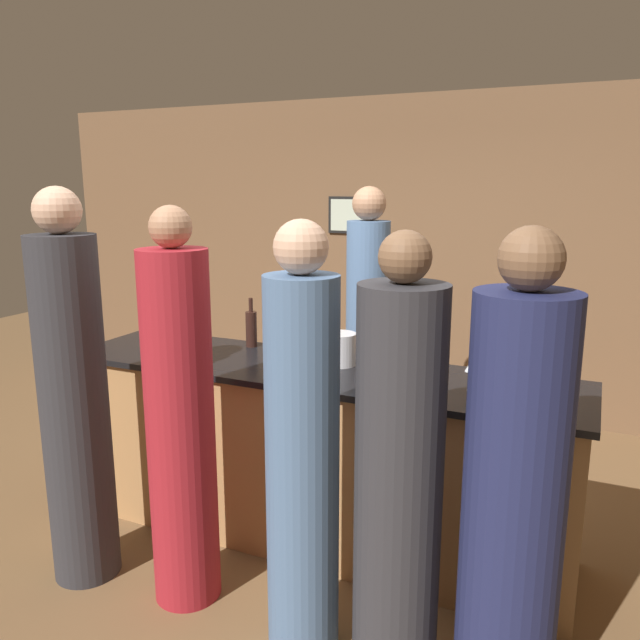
% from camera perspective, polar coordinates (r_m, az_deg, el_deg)
% --- Properties ---
extents(ground_plane, '(14.00, 14.00, 0.00)m').
position_cam_1_polar(ground_plane, '(3.91, -0.67, -18.95)').
color(ground_plane, brown).
extents(back_wall, '(8.00, 0.08, 2.80)m').
position_cam_1_polar(back_wall, '(5.72, 9.85, 5.80)').
color(back_wall, brown).
rests_on(back_wall, ground_plane).
extents(bar_counter, '(2.96, 0.74, 1.03)m').
position_cam_1_polar(bar_counter, '(3.67, -0.69, -12.03)').
color(bar_counter, '#B27F4C').
rests_on(bar_counter, ground_plane).
extents(bartender, '(0.29, 0.29, 2.02)m').
position_cam_1_polar(bartender, '(4.29, 4.30, -2.09)').
color(bartender, '#4C6B93').
rests_on(bartender, ground_plane).
extents(guest_0, '(0.33, 0.33, 1.94)m').
position_cam_1_polar(guest_0, '(3.09, -12.64, -9.26)').
color(guest_0, maroon).
rests_on(guest_0, ground_plane).
extents(guest_1, '(0.34, 0.34, 2.02)m').
position_cam_1_polar(guest_1, '(3.41, -21.56, -7.01)').
color(guest_1, '#2D2D33').
rests_on(guest_1, ground_plane).
extents(guest_2, '(0.32, 0.32, 1.90)m').
position_cam_1_polar(guest_2, '(2.71, -1.63, -12.46)').
color(guest_2, '#4C6B93').
rests_on(guest_2, ground_plane).
extents(guest_3, '(0.36, 0.36, 1.87)m').
position_cam_1_polar(guest_3, '(2.60, 7.19, -14.32)').
color(guest_3, '#2D2D33').
rests_on(guest_3, ground_plane).
extents(guest_4, '(0.38, 0.38, 1.90)m').
position_cam_1_polar(guest_4, '(2.52, 17.29, -15.53)').
color(guest_4, '#1E234C').
rests_on(guest_4, ground_plane).
extents(wine_bottle_0, '(0.07, 0.07, 0.31)m').
position_cam_1_polar(wine_bottle_0, '(3.93, -6.30, -0.73)').
color(wine_bottle_0, black).
rests_on(wine_bottle_0, bar_counter).
extents(ice_bucket, '(0.19, 0.19, 0.18)m').
position_cam_1_polar(ice_bucket, '(3.52, 1.82, -2.66)').
color(ice_bucket, silver).
rests_on(ice_bucket, bar_counter).
extents(wine_glass_0, '(0.07, 0.07, 0.16)m').
position_cam_1_polar(wine_glass_0, '(2.88, 15.88, -5.88)').
color(wine_glass_0, silver).
rests_on(wine_glass_0, bar_counter).
extents(wine_glass_1, '(0.08, 0.08, 0.17)m').
position_cam_1_polar(wine_glass_1, '(3.15, 13.85, -4.02)').
color(wine_glass_1, silver).
rests_on(wine_glass_1, bar_counter).
extents(wine_glass_2, '(0.07, 0.07, 0.15)m').
position_cam_1_polar(wine_glass_2, '(3.56, -11.26, -2.42)').
color(wine_glass_2, silver).
rests_on(wine_glass_2, bar_counter).
extents(wine_glass_3, '(0.08, 0.08, 0.16)m').
position_cam_1_polar(wine_glass_3, '(2.99, 6.11, -4.77)').
color(wine_glass_3, silver).
rests_on(wine_glass_3, bar_counter).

